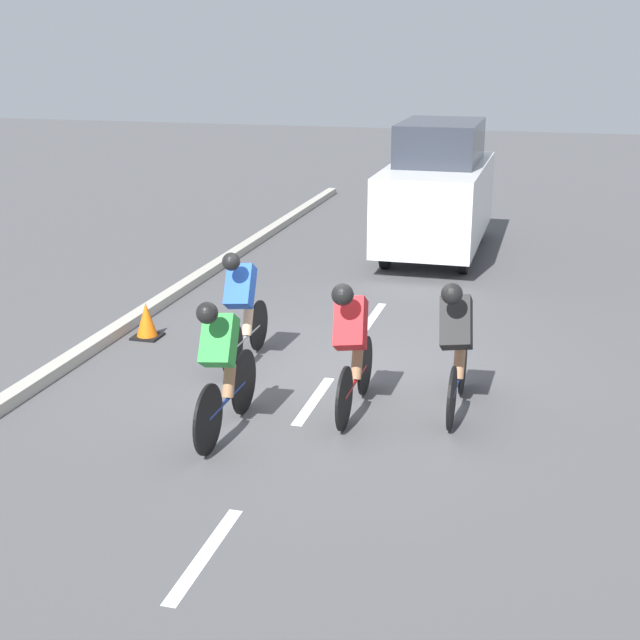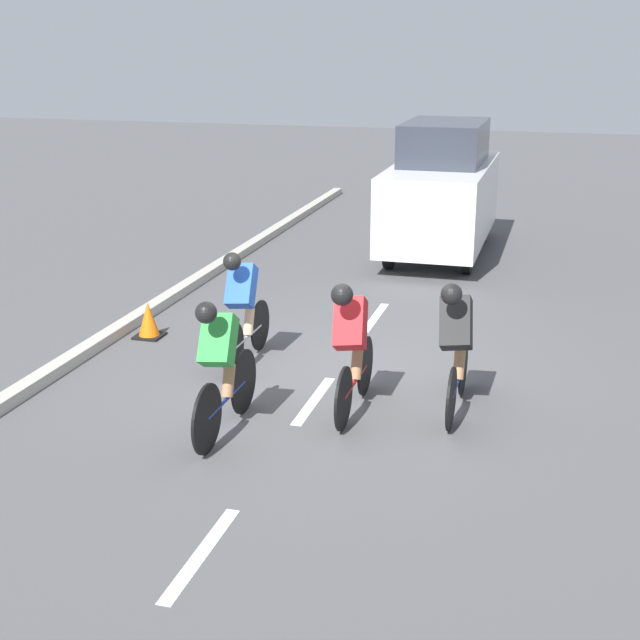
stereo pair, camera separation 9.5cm
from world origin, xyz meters
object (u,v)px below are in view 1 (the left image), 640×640
cyclist_black (456,343)px  support_car (437,190)px  cyclist_green (222,364)px  cyclist_blue (242,304)px  traffic_cone (146,321)px  cyclist_red (352,343)px

cyclist_black → support_car: (1.23, -7.32, 0.39)m
cyclist_black → cyclist_green: 2.48m
cyclist_blue → traffic_cone: (1.59, -0.62, -0.53)m
support_car → traffic_cone: 6.70m
cyclist_blue → cyclist_green: (-0.51, 1.99, -0.01)m
cyclist_black → cyclist_blue: bearing=-16.8°
support_car → traffic_cone: (3.05, 5.89, -0.95)m
cyclist_blue → cyclist_black: (-2.69, 0.81, 0.02)m
cyclist_red → support_car: support_car is taller
cyclist_red → cyclist_green: (1.13, 0.86, -0.03)m
support_car → cyclist_black: bearing=99.6°
cyclist_blue → cyclist_black: cyclist_black is taller
cyclist_red → cyclist_black: size_ratio=1.00×
cyclist_black → traffic_cone: 4.55m
cyclist_red → traffic_cone: bearing=-28.4°
cyclist_blue → cyclist_black: 2.81m
cyclist_red → support_car: size_ratio=0.40×
cyclist_green → support_car: size_ratio=0.41×
cyclist_green → support_car: (-0.95, -8.49, 0.42)m
traffic_cone → cyclist_red: bearing=151.6°
cyclist_black → support_car: bearing=-80.4°
support_car → traffic_cone: support_car is taller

